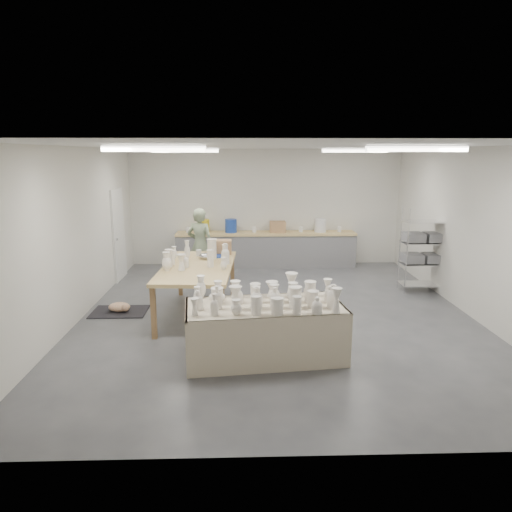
{
  "coord_description": "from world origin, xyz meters",
  "views": [
    {
      "loc": [
        -0.61,
        -7.88,
        2.87
      ],
      "look_at": [
        -0.36,
        0.23,
        1.05
      ],
      "focal_mm": 32.0,
      "sensor_mm": 36.0,
      "label": 1
    }
  ],
  "objects_px": {
    "work_table": "(199,264)",
    "red_stool": "(202,267)",
    "potter": "(200,245)",
    "drying_table": "(265,328)"
  },
  "relations": [
    {
      "from": "potter",
      "to": "red_stool",
      "type": "bearing_deg",
      "value": -72.24
    },
    {
      "from": "work_table",
      "to": "red_stool",
      "type": "relative_size",
      "value": 6.29
    },
    {
      "from": "work_table",
      "to": "red_stool",
      "type": "distance_m",
      "value": 2.47
    },
    {
      "from": "potter",
      "to": "red_stool",
      "type": "height_order",
      "value": "potter"
    },
    {
      "from": "work_table",
      "to": "red_stool",
      "type": "bearing_deg",
      "value": 96.89
    },
    {
      "from": "drying_table",
      "to": "work_table",
      "type": "bearing_deg",
      "value": 113.38
    },
    {
      "from": "work_table",
      "to": "potter",
      "type": "height_order",
      "value": "potter"
    },
    {
      "from": "drying_table",
      "to": "potter",
      "type": "height_order",
      "value": "potter"
    },
    {
      "from": "potter",
      "to": "red_stool",
      "type": "distance_m",
      "value": 0.64
    },
    {
      "from": "work_table",
      "to": "red_stool",
      "type": "height_order",
      "value": "work_table"
    }
  ]
}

